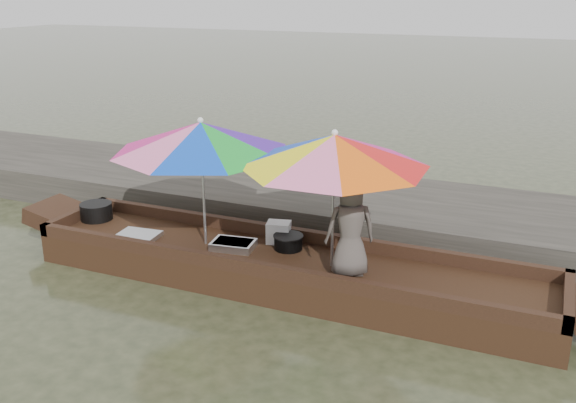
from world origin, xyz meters
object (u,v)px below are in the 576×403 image
at_px(supply_bag, 279,232).
at_px(umbrella_stern, 333,200).
at_px(vendor, 350,227).
at_px(tray_crayfish, 233,245).
at_px(umbrella_bow, 203,183).
at_px(boat_hull, 285,271).
at_px(cooking_pot, 96,211).
at_px(charcoal_grill, 288,243).
at_px(tray_scallop, 139,235).

relative_size(supply_bag, umbrella_stern, 0.14).
relative_size(supply_bag, vendor, 0.26).
relative_size(tray_crayfish, supply_bag, 1.79).
xyz_separation_m(supply_bag, umbrella_bow, (-0.80, -0.39, 0.65)).
bearing_deg(umbrella_stern, boat_hull, 180.00).
height_order(supply_bag, umbrella_bow, umbrella_bow).
height_order(cooking_pot, tray_crayfish, cooking_pot).
height_order(cooking_pot, supply_bag, supply_bag).
relative_size(charcoal_grill, umbrella_stern, 0.16).
relative_size(charcoal_grill, vendor, 0.31).
relative_size(tray_scallop, supply_bag, 1.79).
distance_m(vendor, umbrella_stern, 0.37).
xyz_separation_m(boat_hull, umbrella_stern, (0.58, 0.00, 0.95)).
height_order(tray_crayfish, charcoal_grill, charcoal_grill).
bearing_deg(umbrella_stern, vendor, -30.25).
distance_m(charcoal_grill, umbrella_bow, 1.23).
xyz_separation_m(boat_hull, tray_scallop, (-1.91, -0.16, 0.21)).
xyz_separation_m(cooking_pot, tray_crayfish, (2.16, -0.17, -0.07)).
bearing_deg(supply_bag, boat_hull, -57.42).
xyz_separation_m(boat_hull, tray_crayfish, (-0.67, 0.00, 0.22)).
height_order(cooking_pot, charcoal_grill, cooking_pot).
bearing_deg(cooking_pot, tray_crayfish, -4.47).
xyz_separation_m(charcoal_grill, umbrella_bow, (-0.99, -0.25, 0.70)).
height_order(supply_bag, umbrella_stern, umbrella_stern).
height_order(cooking_pot, umbrella_bow, umbrella_bow).
height_order(vendor, umbrella_stern, umbrella_stern).
bearing_deg(umbrella_stern, tray_crayfish, 179.96).
bearing_deg(tray_crayfish, supply_bag, 43.08).
xyz_separation_m(tray_scallop, charcoal_grill, (1.85, 0.41, 0.05)).
relative_size(tray_crayfish, umbrella_bow, 0.24).
distance_m(umbrella_bow, umbrella_stern, 1.62).
height_order(boat_hull, umbrella_bow, umbrella_bow).
bearing_deg(supply_bag, tray_crayfish, -136.92).
xyz_separation_m(tray_crayfish, tray_scallop, (-1.24, -0.16, -0.01)).
height_order(tray_crayfish, tray_scallop, tray_crayfish).
distance_m(tray_crayfish, umbrella_bow, 0.82).
height_order(tray_crayfish, umbrella_stern, umbrella_stern).
bearing_deg(umbrella_bow, supply_bag, 26.22).
bearing_deg(boat_hull, tray_scallop, -175.16).
bearing_deg(umbrella_bow, umbrella_stern, 0.00).
bearing_deg(umbrella_bow, boat_hull, 0.00).
relative_size(tray_crayfish, vendor, 0.46).
distance_m(tray_crayfish, umbrella_stern, 1.44).
bearing_deg(boat_hull, umbrella_stern, 0.00).
xyz_separation_m(tray_scallop, vendor, (2.74, 0.02, 0.52)).
bearing_deg(tray_scallop, cooking_pot, 160.17).
bearing_deg(cooking_pot, umbrella_stern, -2.85).
height_order(cooking_pot, umbrella_stern, umbrella_stern).
relative_size(tray_scallop, charcoal_grill, 1.49).
xyz_separation_m(cooking_pot, vendor, (3.65, -0.32, 0.44)).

